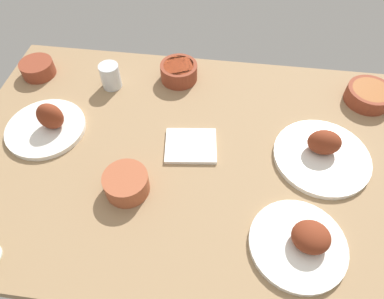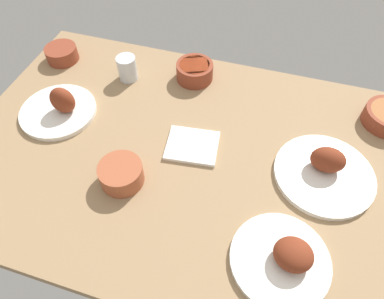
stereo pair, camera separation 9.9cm
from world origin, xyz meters
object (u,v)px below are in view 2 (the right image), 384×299
Objects in this scene: plate_center_main at (60,108)px; plate_far_side at (284,258)px; bowl_onions at (121,173)px; bowl_pasta at (62,53)px; folded_napkin at (192,146)px; bowl_sauce at (195,71)px; water_tumbler at (127,68)px; plate_near_viewer at (325,170)px.

plate_center_main reaches higher than plate_far_side.
bowl_onions is 1.05× the size of bowl_pasta.
folded_napkin is (58.76, -26.08, -2.22)cm from bowl_pasta.
bowl_sauce is 1.49× the size of water_tumbler.
bowl_onions is 47.73cm from bowl_sauce.
bowl_pasta is (-97.17, 24.78, 0.80)cm from plate_near_viewer.
plate_far_side is at bearing -55.61° from bowl_sauce.
plate_center_main is 83.39cm from plate_near_viewer.
plate_center_main is at bearing -141.34° from bowl_sauce.
plate_near_viewer is at bearing 0.24° from plate_center_main.
plate_far_side is 69.38cm from bowl_sauce.
plate_center_main reaches higher than bowl_onions.
plate_center_main is 34.81cm from bowl_onions.
water_tumbler is at bearing -163.31° from bowl_sauce.
bowl_pasta is at bearing 174.66° from water_tumbler.
plate_far_side is 47.09cm from bowl_onions.
water_tumbler reaches higher than bowl_pasta.
bowl_sauce is (-46.75, 28.95, 1.29)cm from plate_near_viewer.
folded_napkin is at bearing 138.81° from plate_far_side.
plate_far_side is 79.80cm from water_tumbler.
bowl_pasta is at bearing 118.74° from plate_center_main.
water_tumbler is at bearing 140.74° from plate_far_side.
water_tumbler is (14.05, 22.53, 1.94)cm from plate_center_main.
bowl_onions is 0.80× the size of folded_napkin.
plate_near_viewer reaches higher than folded_napkin.
plate_far_side is 2.06× the size of bowl_pasta.
plate_center_main reaches higher than water_tumbler.
folded_napkin is (-30.84, 26.99, -1.45)cm from plate_far_side.
water_tumbler is 0.57× the size of folded_napkin.
plate_far_side is at bearing -104.98° from plate_near_viewer.
bowl_onions reaches higher than bowl_pasta.
water_tumbler is (27.84, -2.60, 1.52)cm from bowl_pasta.
plate_center_main reaches higher than plate_near_viewer.
bowl_onions reaches higher than folded_napkin.
plate_near_viewer is at bearing 1.95° from folded_napkin.
bowl_sauce is 31.50cm from folded_napkin.
bowl_onions is (-46.00, 10.00, 1.25)cm from plate_far_side.
bowl_sauce is 0.84× the size of folded_napkin.
water_tumbler is at bearing -5.34° from bowl_pasta.
plate_near_viewer is 2.29× the size of bowl_onions.
bowl_onions is at bearing -131.74° from folded_napkin.
plate_near_viewer is at bearing 18.86° from bowl_onions.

